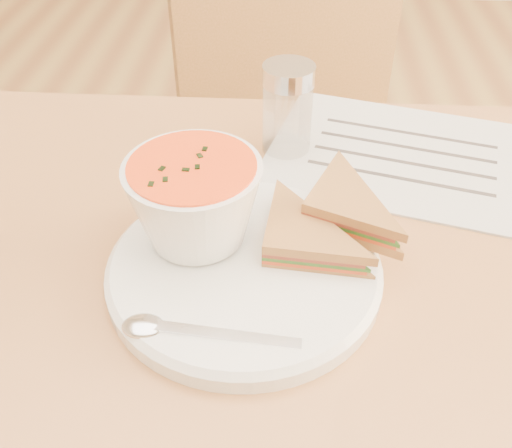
# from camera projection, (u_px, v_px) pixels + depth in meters

# --- Properties ---
(chair_far) EXTENTS (0.58, 0.58, 1.00)m
(chair_far) POSITION_uv_depth(u_px,v_px,m) (323.00, 190.00, 1.07)
(chair_far) COLOR brown
(chair_far) RESTS_ON floor
(plate) EXTENTS (0.34, 0.34, 0.02)m
(plate) POSITION_uv_depth(u_px,v_px,m) (244.00, 270.00, 0.55)
(plate) COLOR white
(plate) RESTS_ON dining_table
(soup_bowl) EXTENTS (0.15, 0.15, 0.09)m
(soup_bowl) POSITION_uv_depth(u_px,v_px,m) (195.00, 205.00, 0.54)
(soup_bowl) COLOR white
(soup_bowl) RESTS_ON plate
(sandwich_half_a) EXTENTS (0.11, 0.11, 0.03)m
(sandwich_half_a) POSITION_uv_depth(u_px,v_px,m) (262.00, 259.00, 0.52)
(sandwich_half_a) COLOR #A97E3B
(sandwich_half_a) RESTS_ON plate
(sandwich_half_b) EXTENTS (0.13, 0.13, 0.03)m
(sandwich_half_b) POSITION_uv_depth(u_px,v_px,m) (301.00, 217.00, 0.55)
(sandwich_half_b) COLOR #A97E3B
(sandwich_half_b) RESTS_ON plate
(spoon) EXTENTS (0.18, 0.05, 0.01)m
(spoon) POSITION_uv_depth(u_px,v_px,m) (206.00, 333.00, 0.47)
(spoon) COLOR silver
(spoon) RESTS_ON plate
(paper_menu) EXTENTS (0.38, 0.32, 0.00)m
(paper_menu) POSITION_uv_depth(u_px,v_px,m) (404.00, 155.00, 0.71)
(paper_menu) COLOR silver
(paper_menu) RESTS_ON dining_table
(condiment_shaker) EXTENTS (0.08, 0.08, 0.11)m
(condiment_shaker) POSITION_uv_depth(u_px,v_px,m) (287.00, 109.00, 0.69)
(condiment_shaker) COLOR silver
(condiment_shaker) RESTS_ON dining_table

